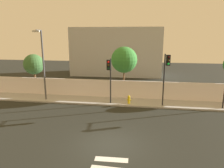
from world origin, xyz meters
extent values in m
plane|color=black|center=(0.00, 0.00, 0.00)|extent=(80.00, 80.00, 0.00)
cube|color=#A2A2A2|center=(0.00, 8.20, 0.07)|extent=(36.00, 2.40, 0.15)
cube|color=silver|center=(0.00, 9.49, 1.05)|extent=(36.00, 0.18, 1.80)
cube|color=silver|center=(0.32, -1.55, 0.00)|extent=(1.81, 0.50, 0.01)
cylinder|color=black|center=(3.70, 7.55, 2.52)|extent=(0.12, 0.12, 4.74)
cylinder|color=black|center=(3.79, 7.08, 4.79)|extent=(0.25, 0.95, 0.08)
cube|color=black|center=(3.88, 6.62, 4.44)|extent=(0.37, 0.26, 0.90)
sphere|color=black|center=(3.90, 6.50, 4.71)|extent=(0.18, 0.18, 0.18)
sphere|color=#33260A|center=(3.90, 6.50, 4.43)|extent=(0.18, 0.18, 0.18)
sphere|color=#19F24C|center=(3.90, 6.50, 4.15)|extent=(0.18, 0.18, 0.18)
cylinder|color=black|center=(-1.16, 7.55, 2.27)|extent=(0.12, 0.12, 4.25)
cylinder|color=black|center=(-1.17, 7.07, 4.30)|extent=(0.09, 0.96, 0.08)
cube|color=black|center=(-1.18, 6.59, 3.95)|extent=(0.34, 0.21, 0.90)
sphere|color=red|center=(-1.18, 6.47, 4.22)|extent=(0.18, 0.18, 0.18)
sphere|color=#33260A|center=(-1.18, 6.47, 3.94)|extent=(0.18, 0.18, 0.18)
sphere|color=black|center=(-1.18, 6.47, 3.66)|extent=(0.18, 0.18, 0.18)
cylinder|color=#4C4C51|center=(-7.84, 7.75, 3.56)|extent=(0.16, 0.16, 6.82)
cylinder|color=#4C4C51|center=(-7.73, 7.06, 6.92)|extent=(0.33, 1.40, 0.10)
cube|color=beige|center=(-7.61, 6.36, 6.82)|extent=(0.63, 0.33, 0.16)
cylinder|color=gold|center=(0.59, 7.56, 0.47)|extent=(0.24, 0.24, 0.64)
sphere|color=gold|center=(0.59, 7.56, 0.83)|extent=(0.26, 0.26, 0.26)
cylinder|color=gold|center=(0.42, 7.56, 0.50)|extent=(0.10, 0.09, 0.09)
cylinder|color=gold|center=(0.76, 7.56, 0.50)|extent=(0.10, 0.09, 0.09)
cylinder|color=brown|center=(-10.50, 10.70, 1.31)|extent=(0.23, 0.23, 2.62)
sphere|color=#3A6A35|center=(-10.50, 10.70, 3.25)|extent=(2.30, 2.30, 2.30)
cylinder|color=brown|center=(-0.20, 10.70, 1.59)|extent=(0.16, 0.16, 3.18)
sphere|color=#358435|center=(-0.20, 10.70, 3.94)|extent=(2.77, 2.77, 2.77)
cube|color=#B1B1B1|center=(-2.62, 23.49, 3.83)|extent=(14.44, 6.00, 7.66)
camera|label=1|loc=(1.85, -11.49, 6.53)|focal=33.77mm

